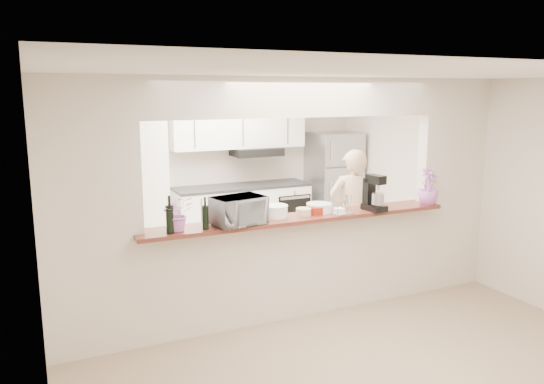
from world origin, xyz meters
TOP-DOWN VIEW (x-y plane):
  - floor at (0.00, 0.00)m, footprint 6.00×6.00m
  - tile_overlay at (0.00, 1.55)m, footprint 5.00×2.90m
  - partition at (0.00, 0.00)m, footprint 5.00×0.15m
  - bar_counter at (0.00, -0.00)m, footprint 3.40×0.38m
  - kitchen_cabinets at (-0.19, 2.72)m, footprint 3.15×0.62m
  - refrigerator at (2.05, 2.65)m, footprint 0.75×0.70m
  - flower_left at (-1.30, -0.09)m, footprint 0.32×0.29m
  - wine_bottle_a at (-1.05, -0.15)m, footprint 0.06×0.06m
  - wine_bottle_b at (-1.38, -0.15)m, footprint 0.07×0.07m
  - toaster_oven at (-0.70, -0.10)m, footprint 0.55×0.43m
  - serving_bowls at (-0.70, 0.05)m, footprint 0.39×0.39m
  - plate_stack_a at (-0.25, 0.03)m, footprint 0.27×0.27m
  - plate_stack_b at (0.27, 0.03)m, footprint 0.27×0.27m
  - red_bowl at (0.20, -0.03)m, footprint 0.16×0.16m
  - tan_bowl at (0.05, -0.03)m, footprint 0.16×0.16m
  - utensil_caddy at (0.45, -0.15)m, footprint 0.23×0.14m
  - stand_mixer at (0.85, -0.14)m, footprint 0.19×0.28m
  - flower_right at (1.58, -0.15)m, footprint 0.28×0.28m
  - person at (1.20, 0.80)m, footprint 0.68×0.55m

SIDE VIEW (x-z plane):
  - floor at x=0.00m, z-range 0.00..0.00m
  - tile_overlay at x=0.00m, z-range 0.00..0.01m
  - bar_counter at x=0.00m, z-range 0.03..1.12m
  - person at x=1.20m, z-range 0.00..1.64m
  - refrigerator at x=2.05m, z-range 0.00..1.70m
  - kitchen_cabinets at x=-0.19m, z-range -0.15..2.10m
  - tan_bowl at x=0.05m, z-range 1.09..1.16m
  - red_bowl at x=0.20m, z-range 1.09..1.17m
  - plate_stack_b at x=0.27m, z-range 1.09..1.19m
  - plate_stack_a at x=-0.25m, z-range 1.09..1.21m
  - utensil_caddy at x=0.45m, z-range 1.07..1.28m
  - serving_bowls at x=-0.70m, z-range 1.09..1.33m
  - wine_bottle_a at x=-1.05m, z-range 1.06..1.36m
  - wine_bottle_b at x=-1.38m, z-range 1.05..1.40m
  - toaster_oven at x=-0.70m, z-range 1.09..1.36m
  - flower_left at x=-1.30m, z-range 1.09..1.42m
  - stand_mixer at x=0.85m, z-range 1.07..1.46m
  - flower_right at x=1.58m, z-range 1.09..1.50m
  - partition at x=0.00m, z-range 0.23..2.73m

